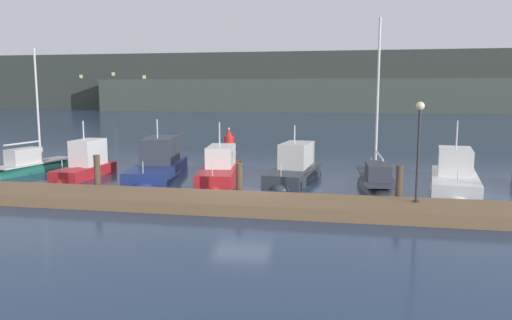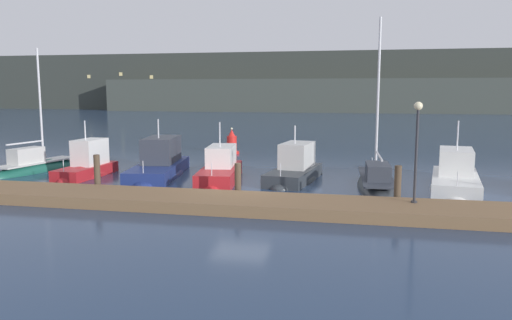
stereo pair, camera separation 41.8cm
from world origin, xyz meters
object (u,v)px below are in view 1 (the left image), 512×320
sailboat_berth_1 (34,169)px  dock_lamppost (419,135)px  motorboat_berth_5 (294,175)px  sailboat_berth_6 (376,185)px  motorboat_berth_7 (454,183)px  motorboat_berth_2 (85,171)px  motorboat_berth_3 (158,170)px  channel_buoy (229,144)px  motorboat_berth_4 (220,176)px

sailboat_berth_1 → dock_lamppost: (20.42, -6.01, 2.84)m
sailboat_berth_1 → dock_lamppost: size_ratio=2.02×
motorboat_berth_5 → sailboat_berth_6: bearing=-15.9°
motorboat_berth_7 → motorboat_berth_2: bearing=-179.5°
sailboat_berth_1 → motorboat_berth_5: 15.06m
motorboat_berth_2 → motorboat_berth_5: 11.33m
sailboat_berth_1 → motorboat_berth_3: size_ratio=1.01×
motorboat_berth_3 → channel_buoy: size_ratio=3.94×
motorboat_berth_4 → dock_lamppost: dock_lamppost is taller
sailboat_berth_6 → dock_lamppost: bearing=-75.6°
motorboat_berth_4 → dock_lamppost: bearing=-29.5°
motorboat_berth_7 → channel_buoy: (-13.77, 10.99, 0.41)m
sailboat_berth_1 → motorboat_berth_7: (22.79, -0.72, 0.14)m
channel_buoy → motorboat_berth_7: bearing=-38.6°
sailboat_berth_1 → motorboat_berth_2: (3.77, -0.90, 0.15)m
motorboat_berth_2 → motorboat_berth_4: bearing=0.3°
sailboat_berth_6 → channel_buoy: bearing=131.8°
motorboat_berth_5 → dock_lamppost: (5.37, -6.10, 2.69)m
sailboat_berth_6 → motorboat_berth_7: (3.63, 0.36, 0.17)m
sailboat_berth_6 → motorboat_berth_7: size_ratio=1.29×
motorboat_berth_7 → dock_lamppost: (-2.37, -5.29, 2.70)m
sailboat_berth_1 → motorboat_berth_5: sailboat_berth_1 is taller
motorboat_berth_4 → sailboat_berth_6: sailboat_berth_6 is taller
motorboat_berth_2 → motorboat_berth_7: bearing=0.5°
motorboat_berth_4 → sailboat_berth_1: bearing=175.7°
motorboat_berth_3 → sailboat_berth_6: sailboat_berth_6 is taller
motorboat_berth_5 → dock_lamppost: dock_lamppost is taller
motorboat_berth_7 → sailboat_berth_1: bearing=178.2°
motorboat_berth_2 → motorboat_berth_7: (19.03, 0.18, -0.01)m
dock_lamppost → motorboat_berth_5: bearing=131.3°
sailboat_berth_1 → motorboat_berth_5: (15.06, 0.09, 0.15)m
motorboat_berth_5 → sailboat_berth_6: size_ratio=0.68×
motorboat_berth_5 → motorboat_berth_4: bearing=-165.8°
motorboat_berth_7 → motorboat_berth_5: bearing=174.0°
sailboat_berth_1 → sailboat_berth_6: sailboat_berth_6 is taller
dock_lamppost → motorboat_berth_2: bearing=162.9°
motorboat_berth_4 → channel_buoy: size_ratio=3.22×
motorboat_berth_5 → channel_buoy: 11.84m
channel_buoy → dock_lamppost: bearing=-55.0°
motorboat_berth_4 → motorboat_berth_2: bearing=-179.7°
sailboat_berth_1 → channel_buoy: size_ratio=3.97×
motorboat_berth_5 → dock_lamppost: bearing=-48.7°
sailboat_berth_6 → sailboat_berth_1: bearing=176.8°
motorboat_berth_4 → motorboat_berth_5: size_ratio=1.06×
motorboat_berth_2 → dock_lamppost: 17.63m
dock_lamppost → channel_buoy: bearing=125.0°
motorboat_berth_2 → channel_buoy: 12.35m
sailboat_berth_1 → motorboat_berth_3: sailboat_berth_1 is taller
motorboat_berth_5 → sailboat_berth_6: (4.10, -1.17, -0.17)m
sailboat_berth_1 → motorboat_berth_7: sailboat_berth_1 is taller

